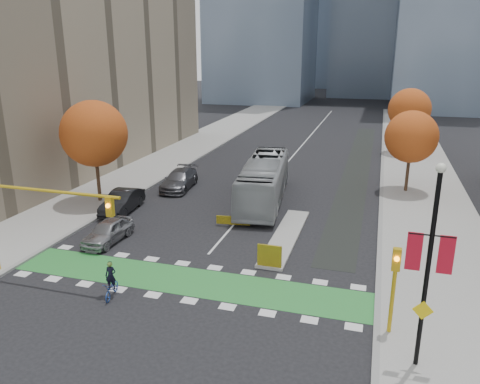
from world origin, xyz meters
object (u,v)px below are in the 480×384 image
Objects in this scene: tree_east_far at (410,109)px; parked_car_b at (122,201)px; parked_car_c at (179,180)px; banner_lamppost at (429,260)px; parked_car_a at (108,231)px; hazard_board at (269,256)px; tree_west at (94,134)px; traffic_signal_west at (28,208)px; cyclist at (112,285)px; traffic_signal_east at (394,278)px; tree_east_near at (411,137)px; bus at (264,181)px.

tree_east_far reaches higher than parked_car_b.
parked_car_c is (-19.82, -20.67, -4.42)m from tree_east_far.
banner_lamppost is 1.93× the size of parked_car_a.
parked_car_c reaches higher than hazard_board.
parked_car_b is at bearing 113.08° from parked_car_a.
parked_car_b is (3.00, -1.59, -4.80)m from tree_west.
traffic_signal_west is at bearing -99.01° from parked_car_a.
tree_west is at bearing 146.52° from parked_car_b.
banner_lamppost is 4.30× the size of cyclist.
tree_east_far is 1.87× the size of traffic_signal_east.
tree_east_near reaches higher than bus.
banner_lamppost reaches higher than hazard_board.
bus is at bearing 62.13° from traffic_signal_west.
banner_lamppost reaches higher than cyclist.
cyclist is 0.45× the size of parked_car_a.
traffic_signal_east is at bearing -15.85° from parked_car_a.
traffic_signal_west is 1.03× the size of banner_lamppost.
tree_east_near reaches higher than cyclist.
tree_east_far is at bearing 46.48° from parked_car_b.
traffic_signal_west is at bearing -89.99° from parked_car_b.
traffic_signal_east reaches higher than parked_car_b.
tree_east_near is 0.83× the size of traffic_signal_west.
tree_west reaches higher than tree_east_near.
tree_west reaches higher than bus.
hazard_board is 0.73× the size of cyclist.
cyclist is (9.12, -13.14, -4.97)m from tree_west.
tree_east_near reaches higher than parked_car_a.
traffic_signal_west is 18.48m from traffic_signal_east.
tree_east_near is 0.56× the size of bus.
tree_east_far is at bearing 88.59° from banner_lamppost.
tree_east_near is 24.32m from parked_car_b.
parked_car_c is at bearing 93.74° from parked_car_a.
banner_lamppost is 0.65× the size of bus.
parked_car_a is at bearing -53.84° from tree_west.
parked_car_a is at bearing 111.60° from cyclist.
tree_east_far is at bearing 57.04° from cyclist.
cyclist is 0.34× the size of parked_car_c.
tree_east_far is at bearing 61.30° from parked_car_a.
bus is at bearing -118.00° from tree_east_far.
traffic_signal_east is (-2.00, -38.51, -2.51)m from tree_east_far.
cyclist is (5.05, -0.63, -3.39)m from traffic_signal_west.
banner_lamppost reaches higher than traffic_signal_west.
tree_west is 27.63m from banner_lamppost.
parked_car_b is 7.12m from parked_car_c.
traffic_signal_east is at bearing -93.81° from tree_east_near.
bus reaches higher than parked_car_b.
cyclist is (-6.88, -5.34, -0.16)m from hazard_board.
parked_car_a is (1.05, 5.51, -3.30)m from traffic_signal_west.
traffic_signal_east is at bearing -92.97° from tree_east_far.
traffic_signal_west is 2.08× the size of traffic_signal_east.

